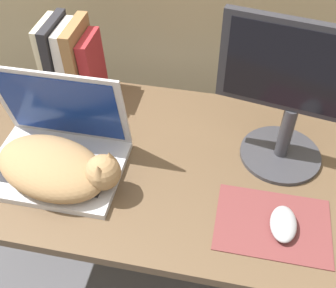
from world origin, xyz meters
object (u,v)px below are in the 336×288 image
cat (56,168)px  external_monitor (297,93)px  computer_mouse (283,224)px  laptop (57,149)px  book_row (71,62)px

cat → external_monitor: bearing=20.5°
cat → external_monitor: (0.57, 0.21, 0.17)m
external_monitor → computer_mouse: size_ratio=3.87×
cat → computer_mouse: 0.58m
laptop → external_monitor: external_monitor is taller
external_monitor → computer_mouse: (0.01, -0.24, -0.20)m
book_row → external_monitor: bearing=-13.3°
laptop → external_monitor: (0.59, 0.15, 0.17)m
computer_mouse → book_row: (-0.67, 0.40, 0.10)m
external_monitor → book_row: 0.68m
laptop → external_monitor: size_ratio=0.87×
laptop → cat: (0.02, -0.07, 0.00)m
cat → external_monitor: external_monitor is taller
laptop → computer_mouse: size_ratio=3.36×
computer_mouse → cat: bearing=177.0°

